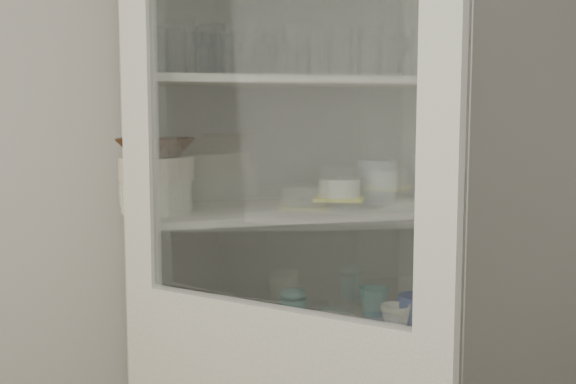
{
  "coord_description": "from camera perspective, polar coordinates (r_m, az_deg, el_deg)",
  "views": [
    {
      "loc": [
        -0.4,
        -0.9,
        1.57
      ],
      "look_at": [
        0.2,
        1.27,
        1.31
      ],
      "focal_mm": 45.0,
      "sensor_mm": 36.0,
      "label": 1
    }
  ],
  "objects": [
    {
      "name": "terracotta_bowl",
      "position": [
        2.15,
        -10.38,
        3.51
      ],
      "size": [
        0.28,
        0.28,
        0.06
      ],
      "primitive_type": "imported",
      "rotation": [
        0.0,
        0.0,
        -0.32
      ],
      "color": "#41210E",
      "rests_on": "cream_bowl"
    },
    {
      "name": "cream_bowl",
      "position": [
        2.15,
        -10.34,
        1.87
      ],
      "size": [
        0.23,
        0.23,
        0.07
      ],
      "primitive_type": "cylinder",
      "rotation": [
        0.0,
        0.0,
        0.03
      ],
      "color": "beige",
      "rests_on": "plate_stack_front"
    },
    {
      "name": "plate_stack_back",
      "position": [
        2.32,
        -10.51,
        0.31
      ],
      "size": [
        0.22,
        0.22,
        0.11
      ],
      "primitive_type": "cylinder",
      "color": "white",
      "rests_on": "shelf_plates"
    },
    {
      "name": "glass_platter",
      "position": [
        2.31,
        4.09,
        -0.82
      ],
      "size": [
        0.31,
        0.31,
        0.02
      ],
      "primitive_type": "cylinder",
      "rotation": [
        0.0,
        0.0,
        0.05
      ],
      "color": "silver",
      "rests_on": "shelf_plates"
    },
    {
      "name": "goblet_0",
      "position": [
        2.28,
        -6.58,
        11.18
      ],
      "size": [
        0.08,
        0.08,
        0.18
      ],
      "primitive_type": null,
      "color": "silver",
      "rests_on": "shelf_glass"
    },
    {
      "name": "plate_stack_front",
      "position": [
        2.16,
        -10.3,
        -0.32
      ],
      "size": [
        0.21,
        0.21,
        0.1
      ],
      "primitive_type": "cylinder",
      "color": "white",
      "rests_on": "shelf_plates"
    },
    {
      "name": "tumbler_2",
      "position": [
        2.08,
        -6.42,
        11.05
      ],
      "size": [
        0.08,
        0.08,
        0.14
      ],
      "primitive_type": "cylinder",
      "rotation": [
        0.0,
        0.0,
        -0.14
      ],
      "color": "silver",
      "rests_on": "shelf_glass"
    },
    {
      "name": "goblet_2",
      "position": [
        2.35,
        -1.05,
        11.2
      ],
      "size": [
        0.08,
        0.08,
        0.19
      ],
      "primitive_type": null,
      "color": "silver",
      "rests_on": "shelf_glass"
    },
    {
      "name": "white_canister",
      "position": [
        2.3,
        -5.33,
        -9.7
      ],
      "size": [
        0.13,
        0.13,
        0.12
      ],
      "primitive_type": "cylinder",
      "rotation": [
        0.0,
        0.0,
        0.37
      ],
      "color": "white",
      "rests_on": "shelf_mugs"
    },
    {
      "name": "mug_teal",
      "position": [
        2.51,
        6.78,
        -8.6
      ],
      "size": [
        0.13,
        0.13,
        0.1
      ],
      "primitive_type": "imported",
      "rotation": [
        0.0,
        0.0,
        0.37
      ],
      "color": "teal",
      "rests_on": "shelf_mugs"
    },
    {
      "name": "wall_back",
      "position": [
        2.44,
        -5.93,
        0.31
      ],
      "size": [
        3.6,
        0.02,
        2.6
      ],
      "primitive_type": "cube",
      "color": "#B4B4B4",
      "rests_on": "ground"
    },
    {
      "name": "tumbler_3",
      "position": [
        2.17,
        4.18,
        10.97
      ],
      "size": [
        0.08,
        0.08,
        0.14
      ],
      "primitive_type": "cylinder",
      "rotation": [
        0.0,
        0.0,
        0.17
      ],
      "color": "silver",
      "rests_on": "shelf_glass"
    },
    {
      "name": "tumbler_10",
      "position": [
        2.21,
        -1.95,
        10.69
      ],
      "size": [
        0.08,
        0.08,
        0.13
      ],
      "primitive_type": "cylinder",
      "rotation": [
        0.0,
        0.0,
        0.28
      ],
      "color": "silver",
      "rests_on": "shelf_glass"
    },
    {
      "name": "tumbler_5",
      "position": [
        2.22,
        6.47,
        10.84
      ],
      "size": [
        0.08,
        0.08,
        0.14
      ],
      "primitive_type": "cylinder",
      "rotation": [
        0.0,
        0.0,
        -0.23
      ],
      "color": "silver",
      "rests_on": "shelf_glass"
    },
    {
      "name": "tumbler_8",
      "position": [
        2.18,
        -5.99,
        11.07
      ],
      "size": [
        0.08,
        0.08,
        0.15
      ],
      "primitive_type": "cylinder",
      "rotation": [
        0.0,
        0.0,
        -0.09
      ],
      "color": "silver",
      "rests_on": "shelf_glass"
    },
    {
      "name": "mug_white",
      "position": [
        2.34,
        8.49,
        -9.89
      ],
      "size": [
        0.1,
        0.1,
        0.09
      ],
      "primitive_type": "imported",
      "rotation": [
        0.0,
        0.0,
        0.02
      ],
      "color": "white",
      "rests_on": "shelf_mugs"
    },
    {
      "name": "goblet_1",
      "position": [
        2.31,
        -4.39,
        10.85
      ],
      "size": [
        0.07,
        0.07,
        0.16
      ],
      "primitive_type": null,
      "color": "silver",
      "rests_on": "shelf_glass"
    },
    {
      "name": "pantry_cabinet",
      "position": [
        2.4,
        -0.4,
        -8.55
      ],
      "size": [
        1.0,
        0.45,
        2.1
      ],
      "color": "silver",
      "rests_on": "floor"
    },
    {
      "name": "goblet_3",
      "position": [
        2.48,
        8.81,
        10.67
      ],
      "size": [
        0.08,
        0.08,
        0.17
      ],
      "primitive_type": null,
      "color": "silver",
      "rests_on": "shelf_glass"
    },
    {
      "name": "tumbler_9",
      "position": [
        2.2,
        -6.53,
        10.67
      ],
      "size": [
        0.07,
        0.07,
        0.13
      ],
      "primitive_type": "cylinder",
      "rotation": [
        0.0,
        0.0,
        0.06
      ],
      "color": "silver",
      "rests_on": "shelf_glass"
    },
    {
      "name": "tumbler_6",
      "position": [
        2.27,
        10.59,
        10.73
      ],
      "size": [
        0.1,
        0.1,
        0.15
      ],
      "primitive_type": "cylinder",
      "rotation": [
        0.0,
        0.0,
        -0.4
      ],
      "color": "silver",
      "rests_on": "shelf_glass"
    },
    {
      "name": "grey_bowl_stack",
      "position": [
        2.37,
        7.05,
        0.85
      ],
      "size": [
        0.13,
        0.13,
        0.14
      ],
      "primitive_type": "cylinder",
      "color": "#A4B2B2",
      "rests_on": "shelf_plates"
    },
    {
      "name": "measuring_cups",
      "position": [
        2.25,
        -2.87,
        -11.17
      ],
      "size": [
        0.09,
        0.09,
        0.04
      ],
      "primitive_type": "cylinder",
      "color": "silver",
      "rests_on": "shelf_mugs"
    },
    {
      "name": "tumbler_0",
      "position": [
        2.03,
        -10.1,
        10.92
      ],
      "size": [
        0.06,
        0.06,
        0.12
      ],
      "primitive_type": "cylinder",
      "rotation": [
        0.0,
        0.0,
        0.03
      ],
      "color": "silver",
      "rests_on": "shelf_glass"
    },
    {
      "name": "white_ramekin",
      "position": [
        2.3,
        4.1,
        0.37
      ],
      "size": [
        0.16,
        0.16,
        0.06
      ],
      "primitive_type": "cylinder",
      "rotation": [
        0.0,
        0.0,
        0.22
      ],
      "color": "white",
      "rests_on": "yellow_trivet"
    },
    {
      "name": "tumbler_1",
      "position": [
        2.06,
        -8.81,
        10.89
      ],
      "size": [
        0.08,
        0.08,
        0.13
      ],
      "primitive_type": "cylinder",
      "rotation": [
        0.0,
        0.0,
        -0.3
      ],
      "color": "silver",
      "rests_on": "shelf_glass"
    },
    {
      "name": "tumbler_4",
      "position": [
        2.1,
        0.77,
        11.19
      ],
      "size": [
        0.09,
        0.09,
        0.15
      ],
      "primitive_type": "cylinder",
      "rotation": [
        0.0,
        0.0,
        0.27
      ],
      "color": "silver",
      "rests_on": "shelf_glass"
    },
    {
      "name": "mug_blue",
      "position": [
        2.41,
        10.16,
        -9.24
      ],
      "size": [
        0.16,
        0.16,
        0.11
      ],
      "primitive_type": "imported",
      "rotation": [
        0.0,
        0.0,
        -0.22
      ],
      "color": "#153699",
      "rests_on": "shelf_mugs"
    },
    {
      "name": "yellow_trivet",
      "position": [
        2.31,
        4.09,
        -0.48
      ],
      "size": [
        0.2,
        0.2,
        0.01
      ],
      "primitive_type": "cube",
      "rotation": [
        0.0,
        0.0,
        -0.42
      ],
      "color": "yellow",
      "rests_on": "glass_platter"
    },
    {
      "name": "tumbler_7",
      "position": [
        2.2,
        -10.47,
        10.62
      ],
      "size": [
        0.07,
        0.07,
        0.13
      ],
      "primitive_type": "cylinder",
      "rotation": [
        0.0,
        0.0,
        0.02
      ],
      "color": "silver",
      "rests_on": "shelf_glass"
    },
    {
      "name": "teal_jar",
      "position": [
        2.38,
        0.38,
        -9.28
      ],
      "size": [
        0.09,
        0.09,
        0.11
      ],
      "color": "teal",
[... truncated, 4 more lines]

